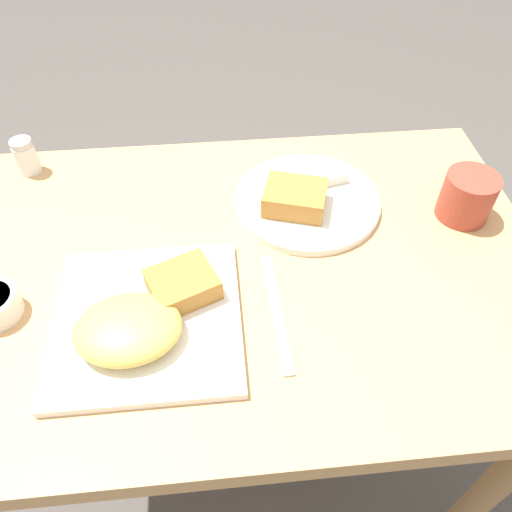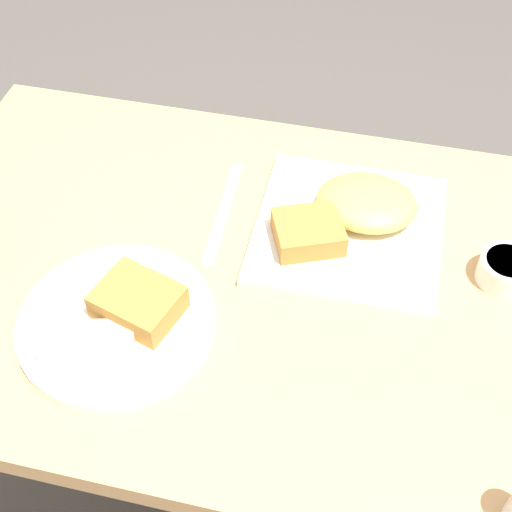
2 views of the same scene
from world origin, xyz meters
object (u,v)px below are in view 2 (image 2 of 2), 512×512
(plate_square_near, at_px, (350,220))
(sauce_ramekin, at_px, (506,269))
(plate_oval_far, at_px, (120,319))
(butter_knife, at_px, (223,212))

(plate_square_near, bearing_deg, sauce_ramekin, 168.40)
(sauce_ramekin, bearing_deg, plate_oval_far, 21.66)
(plate_square_near, relative_size, sauce_ramekin, 3.59)
(sauce_ramekin, height_order, butter_knife, sauce_ramekin)
(butter_knife, bearing_deg, sauce_ramekin, 82.65)
(plate_oval_far, height_order, sauce_ramekin, plate_oval_far)
(plate_square_near, height_order, sauce_ramekin, plate_square_near)
(plate_square_near, height_order, butter_knife, plate_square_near)
(plate_oval_far, bearing_deg, plate_square_near, -138.24)
(sauce_ramekin, distance_m, butter_knife, 0.41)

